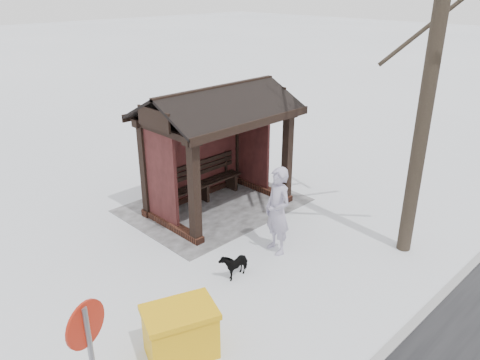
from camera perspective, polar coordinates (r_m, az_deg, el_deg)
name	(u,v)px	position (r m, az deg, el deg)	size (l,w,h in m)	color
ground	(220,208)	(11.83, -2.51, -3.42)	(120.00, 120.00, 0.00)	silver
kerb	(431,307)	(9.12, 22.21, -14.14)	(120.00, 0.15, 0.06)	gray
trampled_patch	(214,205)	(11.96, -3.16, -3.08)	(4.20, 3.20, 0.02)	#98989D
bus_shelter	(213,124)	(11.15, -3.25, 6.86)	(3.60, 2.40, 3.09)	#331A12
pedestrian	(278,211)	(9.61, 4.61, -3.79)	(0.69, 0.45, 1.88)	#A29BB6
dog	(234,263)	(9.14, -0.69, -10.13)	(0.28, 0.63, 0.53)	black
grit_bin	(181,332)	(7.43, -7.26, -17.87)	(1.27, 1.07, 0.83)	#D59B0C
road_sign	(89,348)	(5.66, -17.88, -18.87)	(0.53, 0.21, 2.17)	gray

